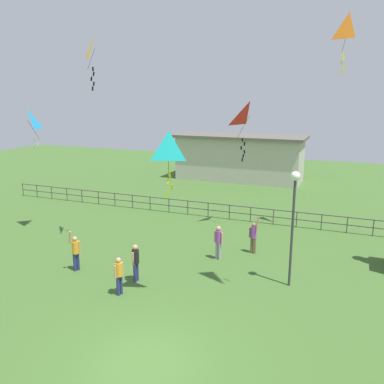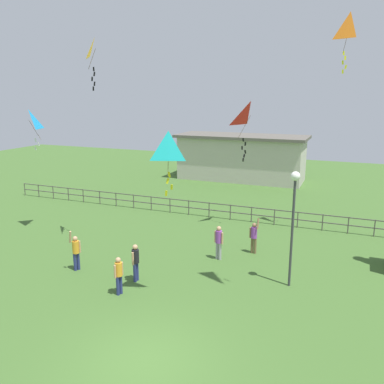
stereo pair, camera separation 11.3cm
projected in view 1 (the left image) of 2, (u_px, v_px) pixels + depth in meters
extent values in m
plane|color=#3D6028|center=(146.00, 361.00, 11.69)|extent=(80.00, 80.00, 0.00)
cylinder|color=#38383D|center=(292.00, 234.00, 15.85)|extent=(0.10, 0.10, 4.34)
sphere|color=white|center=(296.00, 176.00, 15.30)|extent=(0.36, 0.36, 0.36)
cylinder|color=navy|center=(118.00, 286.00, 15.46)|extent=(0.13, 0.13, 0.76)
cylinder|color=navy|center=(121.00, 284.00, 15.58)|extent=(0.13, 0.13, 0.76)
cylinder|color=orange|center=(119.00, 269.00, 15.36)|extent=(0.28, 0.28, 0.54)
sphere|color=tan|center=(118.00, 260.00, 15.28)|extent=(0.21, 0.21, 0.21)
cylinder|color=tan|center=(115.00, 272.00, 15.22)|extent=(0.08, 0.08, 0.51)
cylinder|color=tan|center=(122.00, 268.00, 15.52)|extent=(0.08, 0.08, 0.51)
cylinder|color=brown|center=(255.00, 246.00, 19.56)|extent=(0.13, 0.13, 0.77)
cylinder|color=brown|center=(252.00, 245.00, 19.63)|extent=(0.13, 0.13, 0.77)
cylinder|color=purple|center=(254.00, 232.00, 19.44)|extent=(0.28, 0.28, 0.55)
sphere|color=#8C6647|center=(254.00, 225.00, 19.35)|extent=(0.21, 0.21, 0.21)
cylinder|color=#8C6647|center=(257.00, 224.00, 19.20)|extent=(0.11, 0.22, 0.52)
cylinder|color=#8C6647|center=(250.00, 232.00, 19.53)|extent=(0.08, 0.08, 0.52)
cylinder|color=navy|center=(75.00, 262.00, 17.60)|extent=(0.13, 0.13, 0.79)
cylinder|color=navy|center=(78.00, 261.00, 17.71)|extent=(0.13, 0.13, 0.79)
cylinder|color=orange|center=(75.00, 247.00, 17.50)|extent=(0.29, 0.29, 0.56)
sphere|color=tan|center=(75.00, 239.00, 17.41)|extent=(0.21, 0.21, 0.21)
cylinder|color=tan|center=(70.00, 237.00, 17.29)|extent=(0.21, 0.16, 0.53)
cylinder|color=tan|center=(79.00, 247.00, 17.63)|extent=(0.09, 0.09, 0.53)
cylinder|color=navy|center=(137.00, 271.00, 16.70)|extent=(0.14, 0.14, 0.80)
cylinder|color=navy|center=(135.00, 273.00, 16.56)|extent=(0.14, 0.14, 0.80)
cylinder|color=black|center=(135.00, 256.00, 16.47)|extent=(0.29, 0.29, 0.57)
sphere|color=tan|center=(135.00, 247.00, 16.37)|extent=(0.22, 0.22, 0.22)
cylinder|color=tan|center=(138.00, 255.00, 16.65)|extent=(0.09, 0.09, 0.54)
cylinder|color=tan|center=(133.00, 259.00, 16.30)|extent=(0.09, 0.09, 0.54)
cylinder|color=#99999E|center=(217.00, 250.00, 18.90)|extent=(0.14, 0.14, 0.82)
cylinder|color=#99999E|center=(220.00, 251.00, 18.80)|extent=(0.14, 0.14, 0.82)
cylinder|color=purple|center=(219.00, 237.00, 18.68)|extent=(0.30, 0.30, 0.58)
sphere|color=tan|center=(219.00, 228.00, 18.59)|extent=(0.22, 0.22, 0.22)
cylinder|color=tan|center=(215.00, 236.00, 18.82)|extent=(0.09, 0.09, 0.55)
cylinder|color=tan|center=(222.00, 238.00, 18.57)|extent=(0.09, 0.09, 0.55)
pyramid|color=orange|center=(348.00, 26.00, 20.19)|extent=(1.01, 0.81, 1.32)
cylinder|color=#4C381E|center=(345.00, 40.00, 20.18)|extent=(0.22, 0.47, 1.32)
cube|color=yellow|center=(343.00, 53.00, 20.32)|extent=(0.10, 0.04, 0.20)
cube|color=yellow|center=(344.00, 58.00, 20.38)|extent=(0.09, 0.04, 0.20)
cube|color=yellow|center=(342.00, 63.00, 20.43)|extent=(0.10, 0.03, 0.21)
cube|color=yellow|center=(345.00, 67.00, 20.49)|extent=(0.12, 0.02, 0.21)
cube|color=yellow|center=(342.00, 72.00, 20.53)|extent=(0.09, 0.02, 0.20)
pyramid|color=yellow|center=(95.00, 48.00, 18.70)|extent=(1.05, 1.08, 0.94)
cylinder|color=#4C381E|center=(91.00, 59.00, 18.74)|extent=(0.29, 0.28, 0.94)
cube|color=black|center=(93.00, 69.00, 18.85)|extent=(0.09, 0.02, 0.20)
cube|color=black|center=(94.00, 74.00, 18.91)|extent=(0.10, 0.05, 0.20)
cube|color=black|center=(91.00, 79.00, 18.95)|extent=(0.12, 0.03, 0.21)
cube|color=black|center=(94.00, 84.00, 19.01)|extent=(0.09, 0.05, 0.20)
cube|color=black|center=(93.00, 89.00, 19.05)|extent=(0.10, 0.02, 0.20)
pyramid|color=#19B2B2|center=(169.00, 146.00, 13.93)|extent=(0.95, 0.64, 0.99)
cylinder|color=#4C381E|center=(169.00, 161.00, 13.87)|extent=(0.14, 0.36, 0.99)
cube|color=yellow|center=(170.00, 175.00, 13.98)|extent=(0.11, 0.03, 0.21)
cube|color=yellow|center=(168.00, 181.00, 14.03)|extent=(0.12, 0.04, 0.21)
cube|color=yellow|center=(172.00, 187.00, 14.09)|extent=(0.11, 0.04, 0.21)
cube|color=yellow|center=(167.00, 193.00, 14.13)|extent=(0.11, 0.02, 0.21)
pyramid|color=red|center=(250.00, 115.00, 21.64)|extent=(1.19, 1.38, 1.30)
cylinder|color=#4C381E|center=(243.00, 127.00, 22.06)|extent=(0.77, 0.32, 1.30)
cube|color=black|center=(242.00, 140.00, 22.22)|extent=(0.10, 0.05, 0.20)
cube|color=black|center=(244.00, 144.00, 22.28)|extent=(0.10, 0.02, 0.21)
cube|color=black|center=(241.00, 148.00, 22.32)|extent=(0.09, 0.03, 0.20)
cube|color=black|center=(244.00, 152.00, 22.38)|extent=(0.12, 0.04, 0.21)
cube|color=black|center=(243.00, 156.00, 22.43)|extent=(0.12, 0.03, 0.21)
cube|color=black|center=(242.00, 160.00, 22.48)|extent=(0.09, 0.03, 0.20)
pyramid|color=#198CD1|center=(28.00, 120.00, 21.44)|extent=(0.83, 0.98, 1.04)
cylinder|color=#4C381E|center=(34.00, 130.00, 21.55)|extent=(0.55, 0.22, 1.04)
cube|color=white|center=(34.00, 140.00, 21.68)|extent=(0.09, 0.03, 0.20)
cube|color=white|center=(37.00, 144.00, 21.74)|extent=(0.12, 0.02, 0.21)
cube|color=white|center=(34.00, 148.00, 21.78)|extent=(0.11, 0.02, 0.21)
cylinder|color=#4C4742|center=(23.00, 189.00, 30.73)|extent=(0.06, 0.06, 0.95)
cylinder|color=#4C4742|center=(37.00, 191.00, 30.24)|extent=(0.06, 0.06, 0.95)
cylinder|color=#4C4742|center=(52.00, 193.00, 29.75)|extent=(0.06, 0.06, 0.95)
cylinder|color=#4C4742|center=(67.00, 194.00, 29.25)|extent=(0.06, 0.06, 0.95)
cylinder|color=#4C4742|center=(82.00, 196.00, 28.78)|extent=(0.06, 0.06, 0.95)
cylinder|color=#4C4742|center=(98.00, 198.00, 28.27)|extent=(0.06, 0.06, 0.95)
cylinder|color=#4C4742|center=(115.00, 200.00, 27.79)|extent=(0.06, 0.06, 0.95)
cylinder|color=#4C4742|center=(132.00, 201.00, 27.29)|extent=(0.06, 0.06, 0.95)
cylinder|color=#4C4742|center=(150.00, 203.00, 26.81)|extent=(0.06, 0.06, 0.95)
cylinder|color=#4C4742|center=(169.00, 205.00, 26.31)|extent=(0.06, 0.06, 0.95)
cylinder|color=#4C4742|center=(188.00, 207.00, 25.84)|extent=(0.06, 0.06, 0.95)
cylinder|color=#4C4742|center=(208.00, 210.00, 25.34)|extent=(0.06, 0.06, 0.95)
cylinder|color=#4C4742|center=(229.00, 212.00, 24.84)|extent=(0.06, 0.06, 0.95)
cylinder|color=#4C4742|center=(251.00, 214.00, 24.36)|extent=(0.06, 0.06, 0.95)
cylinder|color=#4C4742|center=(273.00, 217.00, 23.86)|extent=(0.06, 0.06, 0.95)
cylinder|color=#4C4742|center=(297.00, 219.00, 23.38)|extent=(0.06, 0.06, 0.95)
cylinder|color=#4C4742|center=(321.00, 222.00, 22.88)|extent=(0.06, 0.06, 0.95)
cylinder|color=#4C4742|center=(347.00, 225.00, 22.39)|extent=(0.06, 0.06, 0.95)
cylinder|color=#4C4742|center=(373.00, 228.00, 21.91)|extent=(0.06, 0.06, 0.95)
cube|color=#4C4742|center=(257.00, 208.00, 24.11)|extent=(36.00, 0.05, 0.05)
cube|color=#4C4742|center=(257.00, 215.00, 24.21)|extent=(36.00, 0.05, 0.05)
cube|color=#B7B2A3|center=(240.00, 159.00, 36.31)|extent=(10.84, 3.88, 3.76)
cube|color=#59544C|center=(240.00, 136.00, 35.85)|extent=(11.44, 4.48, 0.24)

